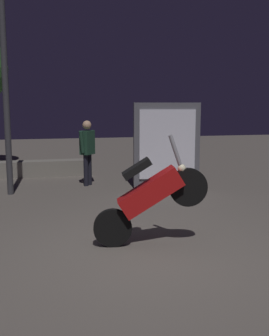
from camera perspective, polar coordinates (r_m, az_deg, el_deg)
name	(u,v)px	position (r m, az deg, el deg)	size (l,w,h in m)	color
ground_plane	(146,255)	(5.69, 1.61, -12.16)	(40.00, 40.00, 0.00)	#605951
motorcycle_red_foreground	(150,196)	(5.84, 2.23, -3.95)	(1.66, 0.44, 1.63)	black
person_rider_beside	(87,147)	(10.29, -6.69, 2.95)	(0.49, 0.57, 1.66)	black
streetlamp_near	(3,44)	(9.66, -18.04, 16.34)	(0.36, 0.36, 5.35)	#38383D
kiosk_billboard	(166,145)	(10.02, 4.47, 3.20)	(1.67, 0.81, 2.10)	#595960
planter_wall_low	(40,168)	(12.00, -13.14, -0.05)	(2.95, 0.50, 0.45)	gray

